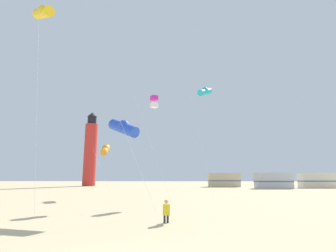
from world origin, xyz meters
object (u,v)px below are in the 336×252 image
rv_van_silver (273,181)px  kite_box_magenta (154,102)px  kite_flyer_standing (166,211)px  kite_tube_cyan (205,92)px  kite_tube_orange (105,149)px  rv_van_cream (317,180)px  rv_van_tan (224,180)px  kite_tube_blue (124,128)px  kite_tube_gold (43,12)px  lighthouse_distant (90,151)px

rv_van_silver → kite_box_magenta: bearing=-130.1°
kite_flyer_standing → kite_tube_cyan: 18.33m
kite_tube_orange → kite_box_magenta: bearing=-37.5°
kite_tube_orange → rv_van_cream: bearing=34.6°
kite_flyer_standing → kite_box_magenta: 13.72m
rv_van_cream → kite_box_magenta: bearing=-139.8°
rv_van_tan → kite_box_magenta: bearing=-111.0°
kite_flyer_standing → kite_tube_blue: (-2.93, 3.11, 4.78)m
kite_flyer_standing → rv_van_tan: (9.95, 42.40, 0.78)m
kite_box_magenta → kite_tube_orange: kite_box_magenta is taller
kite_flyer_standing → rv_van_tan: bearing=-107.5°
kite_tube_blue → kite_tube_gold: size_ratio=0.43×
lighthouse_distant → rv_van_cream: bearing=-8.3°
kite_flyer_standing → kite_box_magenta: size_ratio=0.12×
lighthouse_distant → rv_van_tan: bearing=-5.8°
kite_tube_gold → kite_tube_cyan: kite_tube_gold is taller
kite_tube_gold → lighthouse_distant: 44.71m
rv_van_tan → rv_van_silver: bearing=-41.8°
kite_tube_blue → lighthouse_distant: 45.49m
kite_box_magenta → lighthouse_distant: bearing=117.1°
kite_tube_cyan → lighthouse_distant: size_ratio=0.72×
kite_tube_gold → rv_van_silver: (26.31, 33.30, -11.98)m
rv_van_silver → rv_van_cream: bearing=15.4°
kite_box_magenta → rv_van_tan: size_ratio=1.52×
kite_tube_gold → lighthouse_distant: size_ratio=0.84×
rv_van_silver → rv_van_cream: (9.20, 2.96, 0.00)m
lighthouse_distant → kite_tube_cyan: bearing=-53.4°
kite_tube_orange → lighthouse_distant: bearing=111.6°
rv_van_tan → rv_van_cream: size_ratio=0.98×
kite_tube_blue → kite_tube_gold: 9.81m
kite_tube_blue → rv_van_cream: size_ratio=0.92×
kite_tube_cyan → lighthouse_distant: lighthouse_distant is taller
kite_flyer_standing → kite_tube_gold: size_ratio=0.08×
kite_tube_cyan → kite_tube_gold: bearing=-135.5°
kite_flyer_standing → lighthouse_distant: bearing=-71.1°
kite_box_magenta → kite_tube_gold: 11.47m
kite_tube_blue → kite_tube_cyan: kite_tube_cyan is taller
kite_flyer_standing → kite_tube_blue: kite_tube_blue is taller
rv_van_cream → rv_van_silver: bearing=-166.5°
kite_box_magenta → kite_tube_cyan: (5.24, 3.82, 2.21)m
kite_box_magenta → kite_tube_gold: bearing=-130.4°
kite_tube_cyan → rv_van_cream: 35.16m
kite_tube_orange → rv_van_silver: kite_tube_orange is taller
kite_box_magenta → kite_tube_orange: bearing=142.5°
kite_tube_gold → kite_tube_cyan: bearing=44.5°
kite_tube_gold → kite_box_magenta: bearing=49.6°
kite_tube_gold → kite_tube_cyan: (12.17, 11.97, -1.94)m
kite_tube_blue → rv_van_tan: size_ratio=0.94×
kite_tube_blue → rv_van_cream: (29.85, 35.55, -4.00)m
kite_tube_orange → kite_tube_gold: (-1.17, -12.56, 8.22)m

